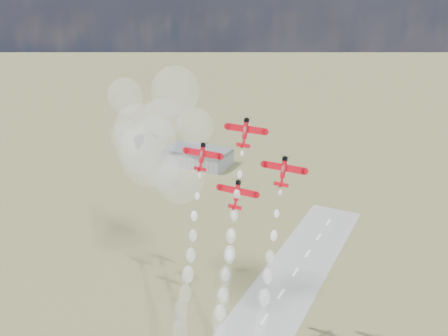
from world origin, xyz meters
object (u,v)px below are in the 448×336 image
at_px(plane_left, 202,156).
at_px(plane_lead, 245,132).
at_px(hangar, 198,157).
at_px(plane_slot, 237,194).
at_px(plane_right, 283,171).

bearing_deg(plane_left, plane_lead, 11.14).
distance_m(hangar, plane_left, 223.01).
bearing_deg(plane_lead, plane_slot, -90.00).
relative_size(plane_lead, plane_right, 1.00).
height_order(hangar, plane_lead, plane_lead).
distance_m(plane_left, plane_right, 28.15).
relative_size(plane_right, plane_slot, 1.00).
bearing_deg(plane_left, hangar, 120.91).
distance_m(hangar, plane_slot, 229.41).
xyz_separation_m(plane_left, plane_right, (28.15, 0.00, 0.00)).
xyz_separation_m(plane_lead, plane_left, (-14.08, -2.77, -9.46)).
distance_m(hangar, plane_right, 237.90).
height_order(plane_lead, plane_left, plane_lead).
bearing_deg(plane_right, hangar, 127.06).
distance_m(plane_left, plane_slot, 17.18).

